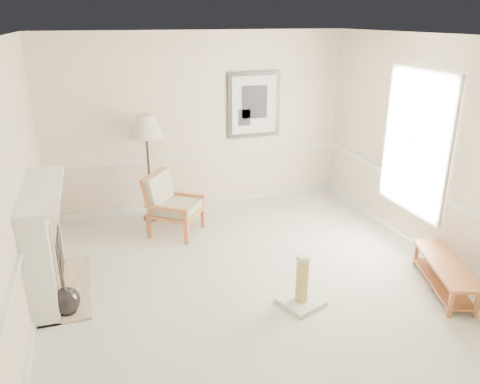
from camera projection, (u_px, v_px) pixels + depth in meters
name	position (u px, v px, depth m)	size (l,w,h in m)	color
ground	(252.00, 284.00, 5.76)	(5.50, 5.50, 0.00)	silver
room	(263.00, 134.00, 5.21)	(5.04, 5.54, 2.92)	beige
fireplace	(45.00, 242.00, 5.40)	(0.64, 1.64, 1.31)	white
floor_vase	(66.00, 301.00, 5.13)	(0.30, 0.30, 0.88)	black
armchair	(169.00, 201.00, 7.00)	(1.00, 0.98, 0.91)	#AB6537
floor_lamp	(146.00, 129.00, 7.12)	(0.63, 0.63, 1.70)	black
bench	(445.00, 271.00, 5.57)	(0.77, 1.31, 0.36)	#AB6537
scratching_post	(302.00, 289.00, 5.29)	(0.56, 0.56, 0.62)	white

